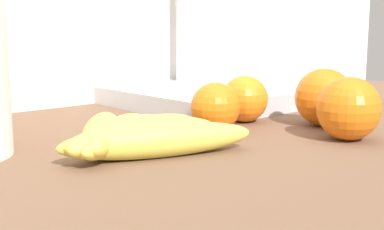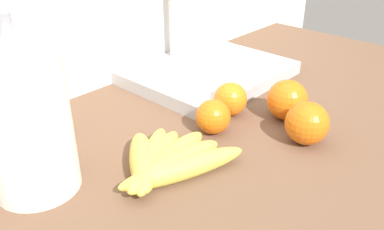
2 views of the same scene
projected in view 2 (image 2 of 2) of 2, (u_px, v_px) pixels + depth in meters
name	position (u px, v px, depth m)	size (l,w,h in m)	color
wall_back	(90.00, 179.00, 1.07)	(2.02, 0.06, 1.30)	silver
banana_bunch	(164.00, 162.00, 0.66)	(0.22, 0.19, 0.04)	#D8CB4C
orange_far_right	(307.00, 123.00, 0.73)	(0.08, 0.08, 0.08)	orange
orange_center	(213.00, 117.00, 0.77)	(0.07, 0.07, 0.07)	orange
orange_back_left	(287.00, 100.00, 0.82)	(0.08, 0.08, 0.08)	orange
orange_right	(230.00, 99.00, 0.83)	(0.07, 0.07, 0.07)	orange
paper_towel_roll	(25.00, 118.00, 0.58)	(0.13, 0.13, 0.27)	white
sink_basin	(205.00, 70.00, 1.01)	(0.37, 0.31, 0.22)	#B7BABF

